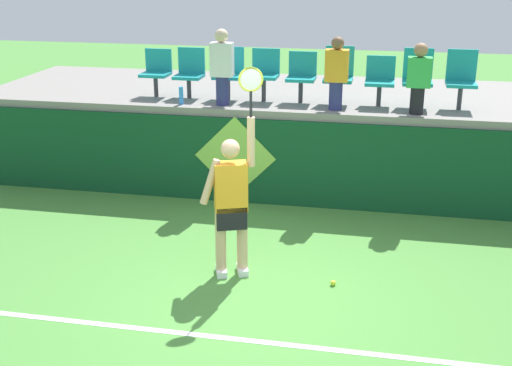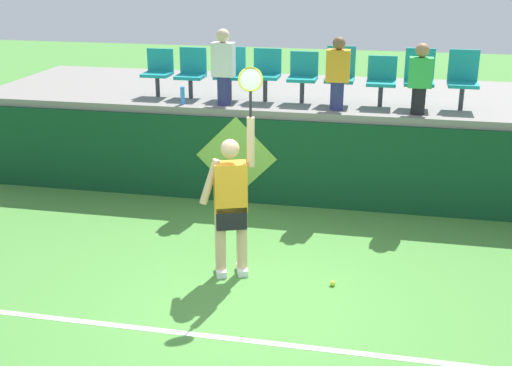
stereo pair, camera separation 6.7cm
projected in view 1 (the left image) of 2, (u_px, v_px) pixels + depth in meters
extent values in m
plane|color=#478438|center=(255.00, 298.00, 7.55)|extent=(40.00, 40.00, 0.00)
cube|color=#0F4223|center=(294.00, 163.00, 10.12)|extent=(10.84, 0.20, 1.34)
cube|color=gray|center=(307.00, 95.00, 11.30)|extent=(10.84, 3.17, 0.12)
cube|color=white|center=(238.00, 339.00, 6.75)|extent=(9.75, 0.08, 0.01)
cube|color=white|center=(221.00, 271.00, 8.09)|extent=(0.20, 0.29, 0.08)
cube|color=white|center=(242.00, 270.00, 8.13)|extent=(0.20, 0.29, 0.08)
cylinder|color=#DBAD84|center=(221.00, 243.00, 7.97)|extent=(0.13, 0.13, 0.84)
cylinder|color=#DBAD84|center=(242.00, 241.00, 8.00)|extent=(0.13, 0.13, 0.84)
cube|color=black|center=(231.00, 216.00, 7.87)|extent=(0.41, 0.33, 0.28)
cube|color=orange|center=(231.00, 187.00, 7.75)|extent=(0.43, 0.34, 0.58)
sphere|color=#DBAD84|center=(230.00, 149.00, 7.60)|extent=(0.22, 0.22, 0.22)
cylinder|color=#DBAD84|center=(210.00, 182.00, 7.69)|extent=(0.27, 0.17, 0.55)
cylinder|color=#DBAD84|center=(251.00, 142.00, 7.61)|extent=(0.09, 0.09, 0.58)
cylinder|color=black|center=(251.00, 104.00, 7.46)|extent=(0.03, 0.03, 0.30)
torus|color=gold|center=(251.00, 79.00, 7.37)|extent=(0.27, 0.12, 0.28)
ellipsoid|color=silver|center=(251.00, 79.00, 7.37)|extent=(0.23, 0.10, 0.24)
sphere|color=#D1E533|center=(333.00, 283.00, 7.82)|extent=(0.07, 0.07, 0.07)
cylinder|color=#338CE5|center=(181.00, 96.00, 10.29)|extent=(0.07, 0.07, 0.27)
cylinder|color=#38383D|center=(156.00, 86.00, 10.82)|extent=(0.07, 0.07, 0.34)
cube|color=teal|center=(155.00, 74.00, 10.75)|extent=(0.44, 0.42, 0.05)
cube|color=teal|center=(159.00, 60.00, 10.86)|extent=(0.44, 0.04, 0.36)
cylinder|color=#38383D|center=(189.00, 88.00, 10.72)|extent=(0.07, 0.07, 0.32)
cube|color=teal|center=(189.00, 77.00, 10.65)|extent=(0.44, 0.42, 0.05)
cube|color=teal|center=(192.00, 60.00, 10.75)|extent=(0.44, 0.04, 0.41)
cylinder|color=#38383D|center=(228.00, 89.00, 10.59)|extent=(0.07, 0.07, 0.35)
cube|color=teal|center=(228.00, 77.00, 10.53)|extent=(0.44, 0.42, 0.05)
cube|color=teal|center=(230.00, 60.00, 10.62)|extent=(0.44, 0.04, 0.42)
cylinder|color=#38383D|center=(264.00, 90.00, 10.48)|extent=(0.07, 0.07, 0.37)
cube|color=teal|center=(264.00, 76.00, 10.41)|extent=(0.44, 0.42, 0.05)
cube|color=teal|center=(266.00, 61.00, 10.52)|extent=(0.44, 0.04, 0.39)
cylinder|color=#38383D|center=(301.00, 92.00, 10.38)|extent=(0.07, 0.07, 0.35)
cube|color=teal|center=(301.00, 79.00, 10.31)|extent=(0.44, 0.42, 0.05)
cube|color=teal|center=(303.00, 63.00, 10.42)|extent=(0.44, 0.04, 0.37)
cylinder|color=#38383D|center=(337.00, 93.00, 10.27)|extent=(0.07, 0.07, 0.36)
cube|color=teal|center=(338.00, 80.00, 10.20)|extent=(0.44, 0.42, 0.05)
cube|color=teal|center=(340.00, 61.00, 10.29)|extent=(0.44, 0.04, 0.47)
cylinder|color=#38383D|center=(379.00, 95.00, 10.16)|extent=(0.07, 0.07, 0.33)
cube|color=teal|center=(380.00, 83.00, 10.10)|extent=(0.44, 0.42, 0.05)
cube|color=teal|center=(381.00, 67.00, 10.20)|extent=(0.44, 0.04, 0.36)
cylinder|color=#38383D|center=(416.00, 96.00, 10.06)|extent=(0.07, 0.07, 0.36)
cube|color=teal|center=(417.00, 83.00, 9.99)|extent=(0.44, 0.42, 0.05)
cube|color=teal|center=(418.00, 64.00, 10.08)|extent=(0.44, 0.04, 0.47)
cylinder|color=#38383D|center=(460.00, 98.00, 9.94)|extent=(0.07, 0.07, 0.36)
cube|color=teal|center=(461.00, 84.00, 9.87)|extent=(0.44, 0.42, 0.05)
cube|color=teal|center=(462.00, 65.00, 9.96)|extent=(0.44, 0.04, 0.47)
cylinder|color=navy|center=(336.00, 96.00, 9.93)|extent=(0.20, 0.20, 0.43)
cube|color=orange|center=(337.00, 66.00, 9.78)|extent=(0.34, 0.20, 0.47)
sphere|color=brown|center=(338.00, 43.00, 9.67)|extent=(0.19, 0.19, 0.19)
cylinder|color=black|center=(417.00, 100.00, 9.69)|extent=(0.20, 0.20, 0.39)
cube|color=green|center=(419.00, 72.00, 9.55)|extent=(0.34, 0.20, 0.43)
sphere|color=#A87A56|center=(421.00, 50.00, 9.45)|extent=(0.20, 0.20, 0.20)
cylinder|color=navy|center=(222.00, 91.00, 10.24)|extent=(0.20, 0.20, 0.44)
cube|color=white|center=(222.00, 60.00, 10.08)|extent=(0.34, 0.20, 0.51)
sphere|color=beige|center=(222.00, 36.00, 9.96)|extent=(0.21, 0.21, 0.21)
cube|color=#0F4223|center=(236.00, 202.00, 10.41)|extent=(0.90, 0.01, 0.00)
plane|color=#8CC64C|center=(235.00, 157.00, 10.16)|extent=(1.27, 0.00, 1.27)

